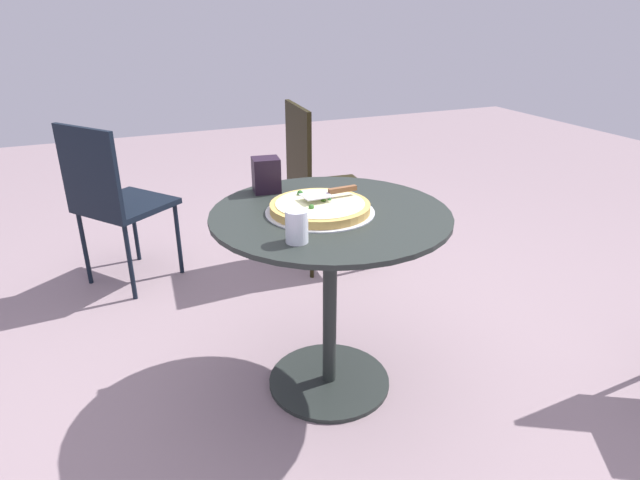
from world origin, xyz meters
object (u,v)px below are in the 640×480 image
object	(u,v)px
patio_table	(330,264)
pizza_server	(330,192)
patio_chair_far	(112,196)
napkin_dispenser	(266,175)
patio_chair_near	(318,176)
pizza_on_tray	(320,208)
drinking_cup	(297,226)

from	to	relation	value
patio_table	pizza_server	bearing A→B (deg)	-111.80
pizza_server	patio_chair_far	xyz separation A→B (m)	(0.70, -1.18, -0.29)
napkin_dispenser	patio_chair_near	world-z (taller)	patio_chair_near
patio_chair_far	patio_table	bearing A→B (deg)	119.46
pizza_server	patio_chair_near	size ratio (longest dim) A/B	0.23
pizza_server	napkin_dispenser	distance (m)	0.31
pizza_server	napkin_dispenser	bearing A→B (deg)	-60.23
patio_table	napkin_dispenser	bearing A→B (deg)	-65.70
patio_table	pizza_on_tray	distance (m)	0.23
patio_table	patio_chair_near	world-z (taller)	patio_chair_near
pizza_on_tray	drinking_cup	bearing A→B (deg)	51.73
napkin_dispenser	patio_chair_near	xyz separation A→B (m)	(-0.53, -0.75, -0.28)
pizza_on_tray	patio_chair_far	world-z (taller)	patio_chair_far
pizza_server	patio_chair_far	distance (m)	1.40
patio_table	pizza_server	distance (m)	0.27
pizza_on_tray	napkin_dispenser	size ratio (longest dim) A/B	2.87
patio_table	drinking_cup	distance (m)	0.38
pizza_server	drinking_cup	xyz separation A→B (m)	(0.22, 0.24, -0.01)
patio_table	pizza_server	xyz separation A→B (m)	(-0.02, -0.04, 0.26)
patio_chair_near	patio_chair_far	distance (m)	1.09
pizza_on_tray	pizza_server	size ratio (longest dim) A/B	1.82
napkin_dispenser	patio_chair_near	size ratio (longest dim) A/B	0.14
patio_table	pizza_server	world-z (taller)	pizza_server
patio_table	pizza_on_tray	world-z (taller)	pizza_on_tray
patio_table	drinking_cup	bearing A→B (deg)	44.63
drinking_cup	napkin_dispenser	distance (m)	0.51
pizza_server	patio_table	bearing A→B (deg)	68.20
patio_table	pizza_on_tray	xyz separation A→B (m)	(0.04, -0.01, 0.22)
patio_chair_near	patio_chair_far	size ratio (longest dim) A/B	1.05
pizza_on_tray	drinking_cup	world-z (taller)	drinking_cup
pizza_on_tray	patio_chair_far	distance (m)	1.39
pizza_on_tray	pizza_server	bearing A→B (deg)	-152.54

